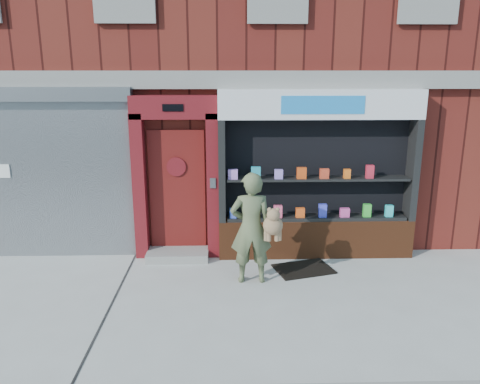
{
  "coord_description": "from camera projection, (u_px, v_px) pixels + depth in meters",
  "views": [
    {
      "loc": [
        0.16,
        -6.22,
        3.31
      ],
      "look_at": [
        0.35,
        1.0,
        1.42
      ],
      "focal_mm": 35.0,
      "sensor_mm": 36.0,
      "label": 1
    }
  ],
  "objects": [
    {
      "name": "pharmacy_bay",
      "position": [
        317.0,
        183.0,
        8.3
      ],
      "size": [
        3.5,
        0.41,
        3.0
      ],
      "color": "#632F17",
      "rests_on": "ground"
    },
    {
      "name": "ground",
      "position": [
        218.0,
        303.0,
        6.85
      ],
      "size": [
        80.0,
        80.0,
        0.0
      ],
      "primitive_type": "plane",
      "color": "#9E9E99",
      "rests_on": "ground"
    },
    {
      "name": "red_door_bay",
      "position": [
        176.0,
        178.0,
        8.26
      ],
      "size": [
        1.52,
        0.58,
        2.9
      ],
      "color": "#5D1015",
      "rests_on": "ground"
    },
    {
      "name": "doormat",
      "position": [
        303.0,
        269.0,
        8.0
      ],
      "size": [
        1.09,
        0.9,
        0.02
      ],
      "primitive_type": "cube",
      "rotation": [
        0.0,
        0.0,
        0.28
      ],
      "color": "black",
      "rests_on": "ground"
    },
    {
      "name": "woman",
      "position": [
        253.0,
        228.0,
        7.34
      ],
      "size": [
        0.82,
        0.51,
        1.8
      ],
      "color": "#576140",
      "rests_on": "ground"
    },
    {
      "name": "building",
      "position": [
        220.0,
        42.0,
        11.64
      ],
      "size": [
        12.0,
        8.16,
        8.0
      ],
      "color": "#551813",
      "rests_on": "ground"
    },
    {
      "name": "shutter_bay",
      "position": [
        48.0,
        164.0,
        8.2
      ],
      "size": [
        3.1,
        0.3,
        3.04
      ],
      "color": "gray",
      "rests_on": "ground"
    }
  ]
}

